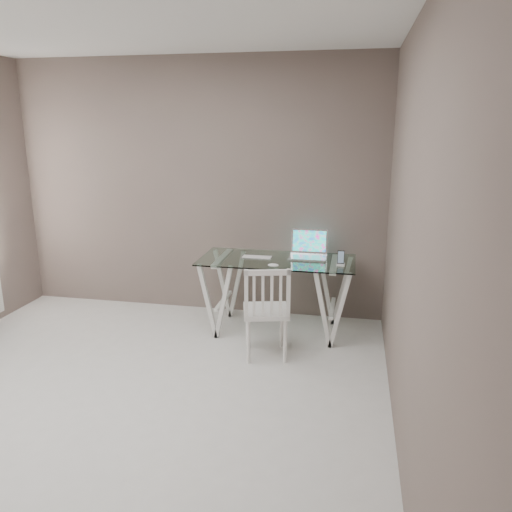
# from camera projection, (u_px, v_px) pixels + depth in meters

# --- Properties ---
(room) EXTENTS (4.50, 4.52, 2.71)m
(room) POSITION_uv_depth(u_px,v_px,m) (77.00, 174.00, 3.13)
(room) COLOR beige
(room) RESTS_ON ground
(desk) EXTENTS (1.50, 0.70, 0.75)m
(desk) POSITION_uv_depth(u_px,v_px,m) (277.00, 295.00, 4.94)
(desk) COLOR silver
(desk) RESTS_ON ground
(chair) EXTENTS (0.47, 0.47, 0.86)m
(chair) POSITION_uv_depth(u_px,v_px,m) (266.00, 308.00, 4.32)
(chair) COLOR silver
(chair) RESTS_ON ground
(laptop) EXTENTS (0.36, 0.31, 0.26)m
(laptop) POSITION_uv_depth(u_px,v_px,m) (308.00, 250.00, 4.94)
(laptop) COLOR silver
(laptop) RESTS_ON desk
(keyboard) EXTENTS (0.30, 0.13, 0.01)m
(keyboard) POSITION_uv_depth(u_px,v_px,m) (257.00, 257.00, 4.90)
(keyboard) COLOR silver
(keyboard) RESTS_ON desk
(mouse) EXTENTS (0.10, 0.06, 0.03)m
(mouse) POSITION_uv_depth(u_px,v_px,m) (273.00, 265.00, 4.58)
(mouse) COLOR white
(mouse) RESTS_ON desk
(phone_dock) EXTENTS (0.08, 0.08, 0.14)m
(phone_dock) POSITION_uv_depth(u_px,v_px,m) (341.00, 261.00, 4.63)
(phone_dock) COLOR white
(phone_dock) RESTS_ON desk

